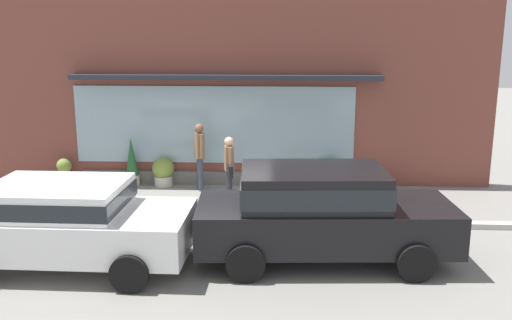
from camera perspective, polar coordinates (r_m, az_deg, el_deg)
name	(u,v)px	position (r m, az deg, el deg)	size (l,w,h in m)	color
ground_plane	(214,220)	(12.37, -4.35, -6.17)	(60.00, 60.00, 0.00)	gray
curb_strip	(212,221)	(12.16, -4.48, -6.21)	(14.00, 0.24, 0.12)	#B2B2AD
storefront	(226,95)	(14.94, -3.03, 6.66)	(14.00, 0.81, 4.92)	brown
fire_hydrant	(266,186)	(13.23, 1.05, -2.71)	(0.40, 0.37, 0.95)	#B2B2B7
pedestrian_with_handbag	(229,165)	(13.34, -2.74, -0.56)	(0.27, 0.62, 1.62)	#232328
pedestrian_passerby	(200,151)	(14.44, -5.78, 0.88)	(0.31, 0.44, 1.76)	#333847
parked_car_white	(67,219)	(10.33, -18.77, -5.74)	(4.18, 2.14, 1.50)	white
parked_car_black	(320,209)	(10.05, 6.55, -5.04)	(4.64, 2.19, 1.70)	black
potted_plant_window_center	(132,163)	(15.28, -12.56, -0.25)	(0.38, 0.38, 1.31)	#B7B2A3
potted_plant_by_entrance	(64,170)	(15.90, -18.96, -0.94)	(0.40, 0.40, 0.73)	#9E6042
potted_plant_trailing_edge	(295,177)	(14.49, 4.00, -1.77)	(0.41, 0.41, 0.68)	#B7B2A3
potted_plant_window_right	(382,182)	(14.90, 12.76, -2.25)	(0.25, 0.25, 0.44)	#33473D
potted_plant_corner_tall	(163,171)	(15.15, -9.44, -1.12)	(0.59, 0.59, 0.77)	#B7B2A3
potted_plant_doorstep	(331,172)	(14.87, 7.66, -1.23)	(0.62, 0.62, 0.79)	#4C4C51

